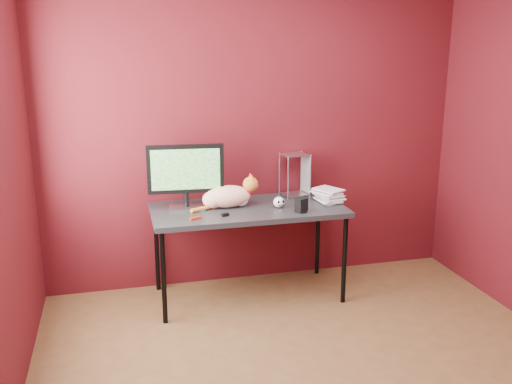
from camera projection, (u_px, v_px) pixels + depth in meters
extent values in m
cube|color=#480D13|center=(255.00, 130.00, 4.70)|extent=(3.50, 0.02, 2.60)
cube|color=black|center=(248.00, 210.00, 4.46)|extent=(1.50, 0.70, 0.04)
cylinder|color=black|center=(164.00, 278.00, 4.11)|extent=(0.04, 0.04, 0.71)
cylinder|color=black|center=(344.00, 260.00, 4.44)|extent=(0.04, 0.04, 0.71)
cylinder|color=black|center=(157.00, 249.00, 4.67)|extent=(0.04, 0.04, 0.71)
cylinder|color=black|center=(318.00, 235.00, 5.00)|extent=(0.04, 0.04, 0.71)
cube|color=#A1A1A6|center=(187.00, 208.00, 4.41)|extent=(0.28, 0.21, 0.02)
cylinder|color=black|center=(187.00, 199.00, 4.39)|extent=(0.04, 0.04, 0.11)
cube|color=black|center=(186.00, 169.00, 4.33)|extent=(0.58, 0.08, 0.37)
cube|color=#165219|center=(186.00, 169.00, 4.33)|extent=(0.52, 0.05, 0.31)
ellipsoid|color=#E96031|center=(227.00, 196.00, 4.44)|extent=(0.37, 0.20, 0.17)
ellipsoid|color=#E96031|center=(214.00, 199.00, 4.42)|extent=(0.18, 0.17, 0.14)
sphere|color=white|center=(241.00, 199.00, 4.47)|extent=(0.12, 0.12, 0.12)
sphere|color=#C86C27|center=(250.00, 184.00, 4.46)|extent=(0.12, 0.12, 0.12)
cone|color=#C86C27|center=(252.00, 178.00, 4.41)|extent=(0.04, 0.04, 0.05)
cone|color=#C86C27|center=(250.00, 176.00, 4.47)|extent=(0.04, 0.04, 0.05)
cylinder|color=#B40C17|center=(248.00, 190.00, 4.47)|extent=(0.09, 0.09, 0.01)
cylinder|color=#C86C27|center=(202.00, 209.00, 4.36)|extent=(0.19, 0.11, 0.03)
ellipsoid|color=white|center=(279.00, 202.00, 4.44)|extent=(0.09, 0.09, 0.08)
ellipsoid|color=black|center=(278.00, 202.00, 4.39)|extent=(0.02, 0.01, 0.03)
ellipsoid|color=black|center=(282.00, 202.00, 4.40)|extent=(0.02, 0.01, 0.03)
cube|color=black|center=(280.00, 205.00, 4.40)|extent=(0.05, 0.01, 0.00)
cylinder|color=black|center=(301.00, 211.00, 4.33)|extent=(0.10, 0.10, 0.01)
cube|color=black|center=(301.00, 204.00, 4.32)|extent=(0.10, 0.10, 0.10)
imported|color=beige|center=(320.00, 189.00, 4.56)|extent=(0.19, 0.24, 0.23)
imported|color=beige|center=(321.00, 161.00, 4.51)|extent=(0.20, 0.25, 0.23)
imported|color=beige|center=(321.00, 132.00, 4.45)|extent=(0.23, 0.26, 0.23)
imported|color=beige|center=(322.00, 103.00, 4.39)|extent=(0.24, 0.27, 0.23)
imported|color=beige|center=(323.00, 73.00, 4.33)|extent=(0.26, 0.28, 0.23)
cylinder|color=#A1A1A6|center=(286.00, 178.00, 4.65)|extent=(0.01, 0.01, 0.36)
cylinder|color=#A1A1A6|center=(310.00, 176.00, 4.70)|extent=(0.01, 0.01, 0.36)
cylinder|color=#A1A1A6|center=(280.00, 173.00, 4.81)|extent=(0.01, 0.01, 0.36)
cylinder|color=#A1A1A6|center=(303.00, 172.00, 4.86)|extent=(0.01, 0.01, 0.36)
cube|color=#A1A1A6|center=(294.00, 194.00, 4.80)|extent=(0.23, 0.20, 0.01)
cube|color=#A1A1A6|center=(295.00, 155.00, 4.71)|extent=(0.23, 0.20, 0.01)
cube|color=#AB210D|center=(196.00, 218.00, 4.15)|extent=(0.09, 0.05, 0.02)
cube|color=black|center=(225.00, 215.00, 4.23)|extent=(0.06, 0.05, 0.02)
cylinder|color=#A1A1A6|center=(281.00, 210.00, 4.37)|extent=(0.04, 0.04, 0.00)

